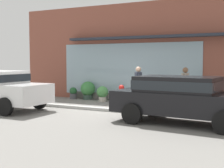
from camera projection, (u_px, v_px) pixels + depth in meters
ground_plane at (115, 111)px, 12.65m from camera, size 60.00×60.00×0.00m
curb_strip at (112, 110)px, 12.47m from camera, size 14.00×0.24×0.12m
storefront at (144, 53)px, 15.31m from camera, size 14.00×0.81×4.79m
fire_hydrant at (121, 96)px, 13.66m from camera, size 0.39×0.35×0.96m
pedestrian_with_handbag at (138, 83)px, 13.71m from camera, size 0.23×0.68×1.74m
pedestrian_passerby at (185, 84)px, 13.26m from camera, size 0.30×0.42×1.72m
parked_car_black at (182, 96)px, 10.03m from camera, size 4.65×2.19×1.50m
potted_plant_window_right at (204, 97)px, 13.70m from camera, size 0.42×0.42×0.92m
potted_plant_window_left at (102, 93)px, 15.58m from camera, size 0.57×0.57×0.75m
potted_plant_corner_tall at (73, 93)px, 16.56m from camera, size 0.38×0.38×0.61m
potted_plant_low_front at (88, 90)px, 16.34m from camera, size 0.74×0.74×0.92m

